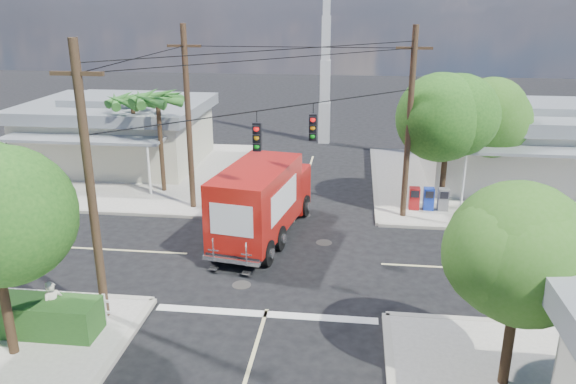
# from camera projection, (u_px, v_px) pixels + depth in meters

# --- Properties ---
(ground) EXTENTS (120.00, 120.00, 0.00)m
(ground) POSITION_uv_depth(u_px,v_px,m) (282.00, 259.00, 22.86)
(ground) COLOR black
(ground) RESTS_ON ground
(sidewalk_ne) EXTENTS (14.12, 14.12, 0.14)m
(sidewalk_ne) POSITION_uv_depth(u_px,v_px,m) (497.00, 185.00, 31.82)
(sidewalk_ne) COLOR #9B968C
(sidewalk_ne) RESTS_ON ground
(sidewalk_nw) EXTENTS (14.12, 14.12, 0.14)m
(sidewalk_nw) POSITION_uv_depth(u_px,v_px,m) (129.00, 171.00, 34.30)
(sidewalk_nw) COLOR #9B968C
(sidewalk_nw) RESTS_ON ground
(road_markings) EXTENTS (32.00, 32.00, 0.01)m
(road_markings) POSITION_uv_depth(u_px,v_px,m) (277.00, 275.00, 21.47)
(road_markings) COLOR beige
(road_markings) RESTS_ON ground
(building_ne) EXTENTS (11.80, 10.20, 4.50)m
(building_ne) POSITION_uv_depth(u_px,v_px,m) (527.00, 142.00, 31.93)
(building_ne) COLOR beige
(building_ne) RESTS_ON sidewalk_ne
(building_nw) EXTENTS (10.80, 10.20, 4.30)m
(building_nw) POSITION_uv_depth(u_px,v_px,m) (119.00, 131.00, 35.22)
(building_nw) COLOR beige
(building_nw) RESTS_ON sidewalk_nw
(radio_tower) EXTENTS (0.80, 0.80, 17.00)m
(radio_tower) POSITION_uv_depth(u_px,v_px,m) (325.00, 65.00, 39.77)
(radio_tower) COLOR silver
(radio_tower) RESTS_ON ground
(tree_ne_front) EXTENTS (4.21, 4.14, 6.66)m
(tree_ne_front) POSITION_uv_depth(u_px,v_px,m) (449.00, 115.00, 26.85)
(tree_ne_front) COLOR #422D1C
(tree_ne_front) RESTS_ON sidewalk_ne
(tree_ne_back) EXTENTS (3.77, 3.66, 5.82)m
(tree_ne_back) POSITION_uv_depth(u_px,v_px,m) (494.00, 119.00, 28.80)
(tree_ne_back) COLOR #422D1C
(tree_ne_back) RESTS_ON sidewalk_ne
(tree_se) EXTENTS (3.67, 3.54, 5.62)m
(tree_se) POSITION_uv_depth(u_px,v_px,m) (523.00, 252.00, 13.95)
(tree_se) COLOR #422D1C
(tree_se) RESTS_ON sidewalk_se
(palm_nw_front) EXTENTS (3.01, 3.08, 5.59)m
(palm_nw_front) POSITION_uv_depth(u_px,v_px,m) (158.00, 101.00, 29.13)
(palm_nw_front) COLOR #422D1C
(palm_nw_front) RESTS_ON sidewalk_nw
(palm_nw_back) EXTENTS (3.01, 3.08, 5.19)m
(palm_nw_back) POSITION_uv_depth(u_px,v_px,m) (132.00, 102.00, 30.89)
(palm_nw_back) COLOR #422D1C
(palm_nw_back) RESTS_ON sidewalk_nw
(utility_poles) EXTENTS (12.00, 10.68, 9.00)m
(utility_poles) POSITION_uv_depth(u_px,v_px,m) (249.00, 137.00, 23.04)
(utility_poles) COLOR #473321
(utility_poles) RESTS_ON ground
(picket_fence) EXTENTS (5.94, 0.06, 1.00)m
(picket_fence) POSITION_uv_depth(u_px,v_px,m) (23.00, 302.00, 18.27)
(picket_fence) COLOR silver
(picket_fence) RESTS_ON sidewalk_sw
(hedge_sw) EXTENTS (6.20, 1.20, 1.10)m
(hedge_sw) POSITION_uv_depth(u_px,v_px,m) (2.00, 314.00, 17.53)
(hedge_sw) COLOR #234B1C
(hedge_sw) RESTS_ON sidewalk_sw
(vending_boxes) EXTENTS (1.90, 0.50, 1.10)m
(vending_boxes) POSITION_uv_depth(u_px,v_px,m) (429.00, 199.00, 27.72)
(vending_boxes) COLOR #A71516
(vending_boxes) RESTS_ON sidewalk_ne
(delivery_truck) EXTENTS (3.64, 8.10, 3.39)m
(delivery_truck) POSITION_uv_depth(u_px,v_px,m) (262.00, 200.00, 24.46)
(delivery_truck) COLOR black
(delivery_truck) RESTS_ON ground
(parked_car) EXTENTS (5.66, 2.80, 1.54)m
(parked_car) POSITION_uv_depth(u_px,v_px,m) (548.00, 226.00, 24.12)
(parked_car) COLOR silver
(parked_car) RESTS_ON ground
(pedestrian) EXTENTS (0.69, 0.72, 1.65)m
(pedestrian) POSITION_uv_depth(u_px,v_px,m) (54.00, 306.00, 17.44)
(pedestrian) COLOR beige
(pedestrian) RESTS_ON sidewalk_sw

